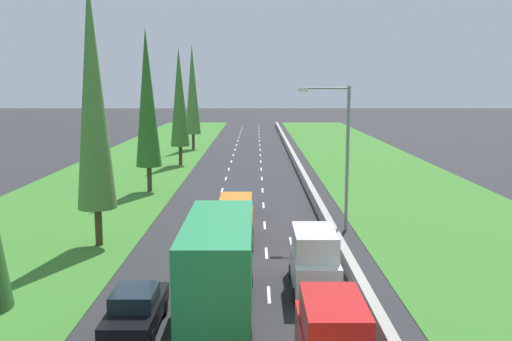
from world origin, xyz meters
name	(u,v)px	position (x,y,z in m)	size (l,w,h in m)	color
ground_plane	(248,165)	(0.00, 60.00, 0.00)	(300.00, 300.00, 0.00)	#28282B
grass_verge_left	(137,165)	(-12.65, 60.00, 0.02)	(14.00, 140.00, 0.04)	#387528
grass_verge_right	(374,165)	(14.35, 60.00, 0.02)	(14.00, 140.00, 0.04)	#387528
median_barrier	(298,162)	(5.70, 60.00, 0.42)	(0.44, 120.00, 0.85)	#9E9B93
lane_markings	(248,165)	(0.00, 60.00, 0.01)	(3.64, 116.00, 0.01)	white
green_box_truck_centre_lane	(223,266)	(-0.19, 18.45, 2.18)	(2.46, 9.40, 4.18)	black
orange_van_centre_lane	(238,221)	(0.05, 28.69, 1.40)	(1.96, 4.90, 2.82)	orange
black_hatchback_centre_lane	(240,202)	(-0.12, 36.42, 0.84)	(1.74, 3.90, 1.72)	black
black_sedan_left_lane	(138,309)	(-3.28, 17.48, 0.81)	(1.82, 4.50, 1.64)	black
white_van_right_lane	(316,260)	(3.74, 21.56, 1.40)	(1.96, 4.90, 2.82)	white
poplar_tree_second	(95,95)	(-7.74, 28.45, 8.52)	(2.17, 2.17, 14.93)	#4C3823
poplar_tree_third	(150,98)	(-7.91, 44.44, 7.92)	(2.14, 2.14, 13.73)	#4C3823
poplar_tree_fourth	(182,97)	(-7.36, 60.03, 7.63)	(2.13, 2.13, 13.16)	#4C3823
poplar_tree_fifth	(195,90)	(-7.63, 75.38, 8.31)	(2.16, 2.16, 14.51)	#4C3823
street_light_mast	(345,148)	(6.49, 31.81, 5.23)	(3.20, 0.28, 9.00)	gray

